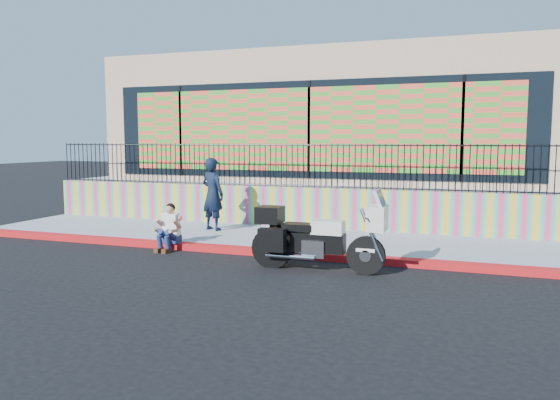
% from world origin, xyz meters
% --- Properties ---
extents(ground, '(90.00, 90.00, 0.00)m').
position_xyz_m(ground, '(0.00, 0.00, 0.00)').
color(ground, black).
rests_on(ground, ground).
extents(red_curb, '(16.00, 0.30, 0.15)m').
position_xyz_m(red_curb, '(0.00, 0.00, 0.07)').
color(red_curb, red).
rests_on(red_curb, ground).
extents(sidewalk, '(16.00, 3.00, 0.15)m').
position_xyz_m(sidewalk, '(0.00, 1.65, 0.07)').
color(sidewalk, gray).
rests_on(sidewalk, ground).
extents(mural_wall, '(16.00, 0.20, 1.10)m').
position_xyz_m(mural_wall, '(0.00, 3.25, 0.70)').
color(mural_wall, '#DE3A6E').
rests_on(mural_wall, sidewalk).
extents(metal_fence, '(15.80, 0.04, 1.20)m').
position_xyz_m(metal_fence, '(0.00, 3.25, 1.85)').
color(metal_fence, black).
rests_on(metal_fence, mural_wall).
extents(elevated_platform, '(16.00, 10.00, 1.25)m').
position_xyz_m(elevated_platform, '(0.00, 8.35, 0.62)').
color(elevated_platform, gray).
rests_on(elevated_platform, ground).
extents(storefront_building, '(14.00, 8.06, 4.00)m').
position_xyz_m(storefront_building, '(0.00, 8.13, 3.25)').
color(storefront_building, tan).
rests_on(storefront_building, elevated_platform).
extents(police_motorcycle, '(2.62, 0.87, 1.63)m').
position_xyz_m(police_motorcycle, '(1.66, -0.97, 0.68)').
color(police_motorcycle, black).
rests_on(police_motorcycle, ground).
extents(police_officer, '(0.81, 0.66, 1.94)m').
position_xyz_m(police_officer, '(-2.02, 1.93, 1.12)').
color(police_officer, black).
rests_on(police_officer, sidewalk).
extents(seated_man, '(0.54, 0.71, 1.06)m').
position_xyz_m(seated_man, '(-2.09, -0.24, 0.45)').
color(seated_man, navy).
rests_on(seated_man, ground).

